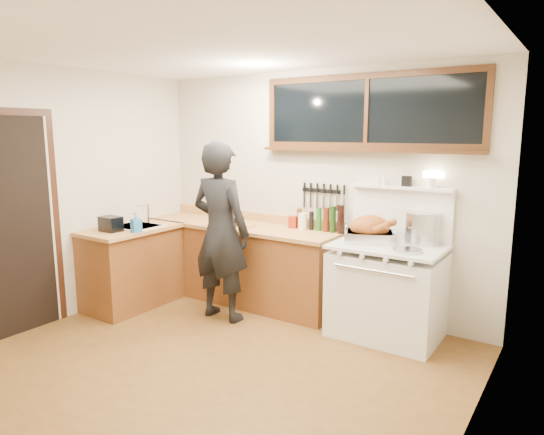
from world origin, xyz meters
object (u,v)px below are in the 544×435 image
Objects in this scene: roast_turkey at (370,231)px; vintage_stove at (387,289)px; cutting_board at (232,221)px; man at (221,232)px.

vintage_stove is at bearing -8.24° from roast_turkey.
vintage_stove is 1.86m from cutting_board.
man is 0.46m from cutting_board.
man is (-1.61, -0.52, 0.46)m from vintage_stove.
vintage_stove is at bearing 3.28° from cutting_board.
roast_turkey is at bearing 21.43° from man.
cutting_board is (-1.79, -0.10, 0.49)m from vintage_stove.
roast_turkey reaches higher than cutting_board.
roast_turkey is (-0.20, 0.03, 0.54)m from vintage_stove.
man reaches higher than cutting_board.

